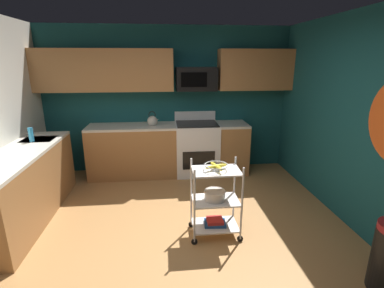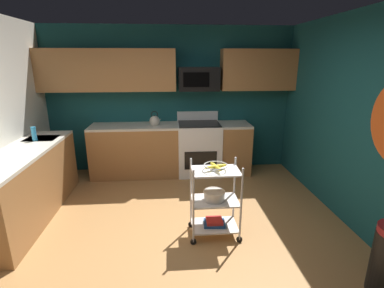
% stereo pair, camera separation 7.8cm
% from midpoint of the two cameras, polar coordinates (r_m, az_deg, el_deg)
% --- Properties ---
extents(floor, '(4.40, 4.80, 0.04)m').
position_cam_midpoint_polar(floor, '(3.49, -4.10, -19.34)').
color(floor, '#A87542').
rests_on(floor, ground).
extents(wall_back, '(4.52, 0.06, 2.60)m').
position_cam_midpoint_polar(wall_back, '(5.31, -5.30, 8.64)').
color(wall_back, '#14474C').
rests_on(wall_back, ground).
extents(wall_right, '(0.06, 4.80, 2.60)m').
position_cam_midpoint_polar(wall_right, '(3.71, 32.35, 2.69)').
color(wall_right, '#14474C').
rests_on(wall_right, ground).
extents(counter_run, '(3.61, 2.73, 0.92)m').
position_cam_midpoint_polar(counter_run, '(4.68, -15.06, -3.54)').
color(counter_run, '#9E6B3D').
rests_on(counter_run, ground).
extents(oven_range, '(0.76, 0.65, 1.10)m').
position_cam_midpoint_polar(oven_range, '(5.20, 0.51, -0.75)').
color(oven_range, white).
rests_on(oven_range, ground).
extents(upper_cabinets, '(4.40, 0.33, 0.70)m').
position_cam_midpoint_polar(upper_cabinets, '(5.07, -6.73, 14.47)').
color(upper_cabinets, '#9E6B3D').
extents(microwave, '(0.70, 0.39, 0.40)m').
position_cam_midpoint_polar(microwave, '(5.08, 0.40, 12.89)').
color(microwave, black).
extents(rolling_cart, '(0.60, 0.38, 0.91)m').
position_cam_midpoint_polar(rolling_cart, '(3.39, 4.04, -11.15)').
color(rolling_cart, silver).
rests_on(rolling_cart, ground).
extents(fruit_bowl, '(0.27, 0.27, 0.07)m').
position_cam_midpoint_polar(fruit_bowl, '(3.21, 4.20, -4.45)').
color(fruit_bowl, silver).
rests_on(fruit_bowl, rolling_cart).
extents(mixing_bowl_large, '(0.25, 0.25, 0.11)m').
position_cam_midpoint_polar(mixing_bowl_large, '(3.36, 3.92, -10.15)').
color(mixing_bowl_large, silver).
rests_on(mixing_bowl_large, rolling_cart).
extents(book_stack, '(0.27, 0.20, 0.07)m').
position_cam_midpoint_polar(book_stack, '(3.53, 3.95, -15.31)').
color(book_stack, '#1E4C8C').
rests_on(book_stack, rolling_cart).
extents(kettle, '(0.21, 0.18, 0.26)m').
position_cam_midpoint_polar(kettle, '(5.04, -8.37, 4.61)').
color(kettle, beige).
rests_on(kettle, counter_run).
extents(dish_soap_bottle, '(0.06, 0.06, 0.20)m').
position_cam_midpoint_polar(dish_soap_bottle, '(4.57, -29.96, 1.60)').
color(dish_soap_bottle, '#2D8CBF').
rests_on(dish_soap_bottle, counter_run).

